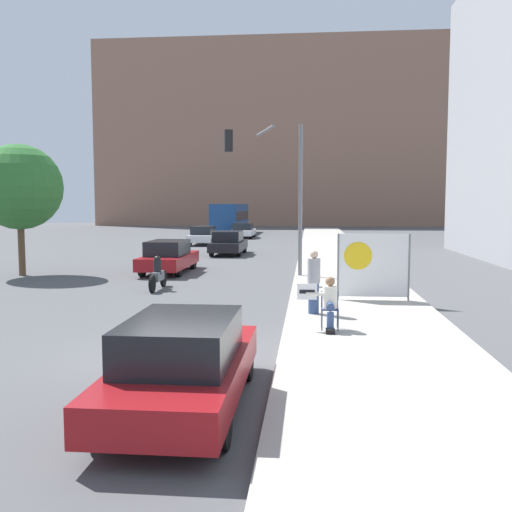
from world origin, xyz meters
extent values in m
plane|color=#4F4F51|center=(0.00, 0.00, 0.00)|extent=(160.00, 160.00, 0.00)
cube|color=#A8A399|center=(3.80, 15.00, 0.07)|extent=(4.08, 90.00, 0.14)
cube|color=#936B56|center=(-2.00, 73.56, 12.90)|extent=(52.00, 12.00, 25.81)
cylinder|color=#474C56|center=(2.65, 1.96, 0.37)|extent=(0.03, 0.03, 0.47)
cylinder|color=#474C56|center=(3.02, 1.96, 0.37)|extent=(0.03, 0.03, 0.47)
cylinder|color=#474C56|center=(2.65, 2.33, 0.37)|extent=(0.03, 0.03, 0.47)
cylinder|color=#474C56|center=(3.02, 2.33, 0.37)|extent=(0.03, 0.03, 0.47)
cube|color=navy|center=(2.84, 2.14, 0.61)|extent=(0.40, 0.40, 0.02)
cube|color=navy|center=(2.84, 2.33, 0.81)|extent=(0.40, 0.02, 0.38)
cylinder|color=#334775|center=(2.84, 1.98, 0.71)|extent=(0.18, 0.42, 0.18)
cylinder|color=#334775|center=(2.84, 1.77, 0.37)|extent=(0.16, 0.16, 0.47)
cube|color=black|center=(2.84, 1.71, 0.19)|extent=(0.20, 0.28, 0.10)
cylinder|color=silver|center=(2.84, 2.17, 0.88)|extent=(0.34, 0.34, 0.52)
sphere|color=#936B4C|center=(2.84, 2.17, 1.25)|extent=(0.22, 0.22, 0.22)
cylinder|color=silver|center=(2.51, 2.09, 0.96)|extent=(0.45, 0.09, 0.09)
cube|color=white|center=(2.31, 2.09, 1.02)|extent=(0.47, 0.02, 0.37)
cube|color=black|center=(2.31, 2.08, 1.02)|extent=(0.35, 0.01, 0.09)
cylinder|color=#334775|center=(2.48, 4.03, 0.55)|extent=(0.28, 0.28, 0.82)
cylinder|color=#9E9EA3|center=(2.48, 4.03, 1.28)|extent=(0.34, 0.34, 0.65)
sphere|color=beige|center=(2.48, 4.03, 1.72)|extent=(0.22, 0.22, 0.22)
cylinder|color=slate|center=(3.23, 6.35, 1.14)|extent=(0.06, 0.06, 2.01)
cylinder|color=slate|center=(5.34, 6.35, 1.14)|extent=(0.06, 0.06, 2.01)
cube|color=white|center=(4.28, 6.35, 1.19)|extent=(2.11, 0.02, 1.91)
cylinder|color=yellow|center=(3.82, 6.33, 1.48)|extent=(0.84, 0.01, 0.84)
cylinder|color=slate|center=(1.98, 12.23, 3.18)|extent=(0.16, 0.16, 6.08)
cylinder|color=slate|center=(0.57, 11.81, 5.92)|extent=(0.95, 2.84, 0.11)
cube|color=black|center=(-0.83, 11.39, 5.50)|extent=(0.37, 0.37, 0.84)
sphere|color=green|center=(-0.83, 11.39, 5.22)|extent=(0.18, 0.18, 0.18)
cube|color=maroon|center=(0.51, -2.82, 0.52)|extent=(1.74, 4.47, 0.51)
cube|color=black|center=(0.51, -3.00, 1.08)|extent=(1.50, 2.33, 0.61)
cylinder|color=black|center=(-0.25, -1.44, 0.32)|extent=(0.22, 0.64, 0.64)
cylinder|color=black|center=(1.27, -1.44, 0.32)|extent=(0.22, 0.64, 0.64)
cylinder|color=black|center=(-0.25, -4.21, 0.32)|extent=(0.22, 0.64, 0.64)
cylinder|color=black|center=(1.27, -4.21, 0.32)|extent=(0.22, 0.64, 0.64)
cube|color=maroon|center=(-3.87, 13.77, 0.54)|extent=(1.79, 4.77, 0.53)
cube|color=black|center=(-3.87, 13.58, 1.12)|extent=(1.54, 2.48, 0.63)
cylinder|color=black|center=(-4.66, 15.24, 0.32)|extent=(0.22, 0.64, 0.64)
cylinder|color=black|center=(-3.09, 15.24, 0.32)|extent=(0.22, 0.64, 0.64)
cylinder|color=black|center=(-4.66, 12.29, 0.32)|extent=(0.22, 0.64, 0.64)
cylinder|color=black|center=(-3.09, 12.29, 0.32)|extent=(0.22, 0.64, 0.64)
cube|color=black|center=(-2.51, 23.08, 0.54)|extent=(1.82, 4.66, 0.53)
cube|color=black|center=(-2.51, 22.89, 1.11)|extent=(1.57, 2.42, 0.63)
cylinder|color=black|center=(-3.31, 24.53, 0.32)|extent=(0.22, 0.64, 0.64)
cylinder|color=black|center=(-1.71, 24.53, 0.32)|extent=(0.22, 0.64, 0.64)
cylinder|color=black|center=(-3.31, 21.64, 0.32)|extent=(0.22, 0.64, 0.64)
cylinder|color=black|center=(-1.71, 21.64, 0.32)|extent=(0.22, 0.64, 0.64)
cube|color=silver|center=(-5.59, 31.33, 0.53)|extent=(1.75, 4.59, 0.51)
cube|color=black|center=(-5.59, 31.14, 1.09)|extent=(1.50, 2.39, 0.61)
cylinder|color=black|center=(-6.35, 32.75, 0.32)|extent=(0.22, 0.64, 0.64)
cylinder|color=black|center=(-4.82, 32.75, 0.32)|extent=(0.22, 0.64, 0.64)
cylinder|color=black|center=(-6.35, 29.90, 0.32)|extent=(0.22, 0.64, 0.64)
cylinder|color=black|center=(-4.82, 29.90, 0.32)|extent=(0.22, 0.64, 0.64)
cube|color=white|center=(-3.58, 39.97, 0.51)|extent=(1.88, 4.45, 0.49)
cube|color=black|center=(-3.58, 39.80, 1.05)|extent=(1.62, 2.31, 0.59)
cylinder|color=black|center=(-4.41, 41.35, 0.32)|extent=(0.22, 0.64, 0.64)
cylinder|color=black|center=(-2.75, 41.35, 0.32)|extent=(0.22, 0.64, 0.64)
cylinder|color=black|center=(-4.41, 38.59, 0.32)|extent=(0.22, 0.64, 0.64)
cylinder|color=black|center=(-2.75, 38.59, 0.32)|extent=(0.22, 0.64, 0.64)
cube|color=navy|center=(-5.74, 47.08, 1.75)|extent=(2.55, 10.87, 2.61)
cube|color=black|center=(-5.74, 47.08, 1.89)|extent=(2.57, 10.33, 0.85)
cylinder|color=black|center=(-6.87, 50.45, 0.52)|extent=(0.30, 1.04, 1.04)
cylinder|color=black|center=(-4.62, 50.45, 0.52)|extent=(0.30, 1.04, 1.04)
cylinder|color=black|center=(-6.87, 43.71, 0.52)|extent=(0.30, 1.04, 1.04)
cylinder|color=black|center=(-4.62, 43.71, 0.52)|extent=(0.30, 1.04, 1.04)
cube|color=#565B60|center=(-3.01, 8.75, 0.48)|extent=(0.24, 0.90, 0.32)
cylinder|color=black|center=(-3.01, 8.70, 0.81)|extent=(0.28, 0.28, 0.53)
sphere|color=black|center=(-3.01, 8.70, 1.09)|extent=(0.24, 0.24, 0.24)
cylinder|color=black|center=(-3.01, 9.50, 0.30)|extent=(0.10, 0.60, 0.60)
cylinder|color=black|center=(-3.01, 7.99, 0.30)|extent=(0.10, 0.60, 0.60)
cylinder|color=brown|center=(-9.85, 12.15, 1.25)|extent=(0.28, 0.28, 2.50)
sphere|color=#2D6B2D|center=(-9.85, 12.15, 3.76)|extent=(3.60, 3.60, 3.60)
camera|label=1|loc=(2.35, -10.98, 3.03)|focal=40.00mm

